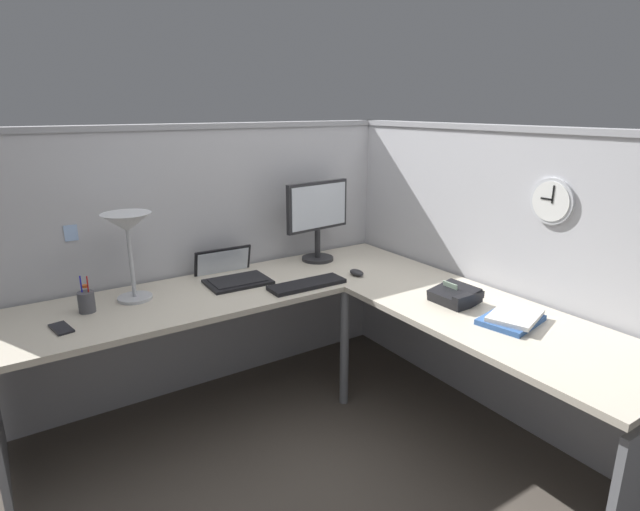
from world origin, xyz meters
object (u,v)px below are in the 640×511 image
(computer_mouse, at_px, (357,273))
(pen_cup, at_px, (86,302))
(cell_phone, at_px, (61,328))
(office_phone, at_px, (456,296))
(monitor, at_px, (318,215))
(wall_clock, at_px, (552,201))
(keyboard, at_px, (307,284))
(laptop, at_px, (231,274))
(desk_lamp_dome, at_px, (128,230))
(book_stack, at_px, (513,318))

(computer_mouse, distance_m, pen_cup, 1.43)
(cell_phone, height_order, office_phone, office_phone)
(pen_cup, xyz_separation_m, cell_phone, (-0.13, -0.15, -0.05))
(monitor, xyz_separation_m, wall_clock, (0.52, -1.22, 0.22))
(cell_phone, relative_size, wall_clock, 0.65)
(keyboard, height_order, cell_phone, keyboard)
(laptop, relative_size, desk_lamp_dome, 0.88)
(keyboard, relative_size, book_stack, 1.32)
(laptop, height_order, book_stack, laptop)
(keyboard, bearing_deg, book_stack, -59.66)
(cell_phone, bearing_deg, pen_cup, 37.50)
(keyboard, height_order, desk_lamp_dome, desk_lamp_dome)
(monitor, height_order, desk_lamp_dome, monitor)
(desk_lamp_dome, bearing_deg, keyboard, -20.86)
(laptop, distance_m, desk_lamp_dome, 0.64)
(computer_mouse, bearing_deg, desk_lamp_dome, 164.79)
(desk_lamp_dome, xyz_separation_m, pen_cup, (-0.23, -0.04, -0.31))
(book_stack, bearing_deg, laptop, 122.60)
(desk_lamp_dome, relative_size, wall_clock, 2.02)
(cell_phone, distance_m, book_stack, 2.01)
(keyboard, xyz_separation_m, office_phone, (0.49, -0.62, 0.03))
(cell_phone, bearing_deg, wall_clock, -35.95)
(laptop, distance_m, keyboard, 0.45)
(keyboard, xyz_separation_m, cell_phone, (-1.20, 0.12, -0.01))
(keyboard, xyz_separation_m, computer_mouse, (0.34, -0.00, 0.01))
(computer_mouse, height_order, book_stack, book_stack)
(monitor, xyz_separation_m, computer_mouse, (0.02, -0.38, -0.28))
(keyboard, height_order, wall_clock, wall_clock)
(monitor, height_order, wall_clock, wall_clock)
(keyboard, height_order, office_phone, office_phone)
(computer_mouse, relative_size, wall_clock, 0.47)
(laptop, xyz_separation_m, wall_clock, (1.13, -1.19, 0.49))
(laptop, bearing_deg, cell_phone, -166.04)
(monitor, relative_size, pen_cup, 2.78)
(cell_phone, bearing_deg, computer_mouse, -15.24)
(computer_mouse, bearing_deg, cell_phone, 175.36)
(monitor, xyz_separation_m, laptop, (-0.61, -0.03, -0.27))
(monitor, xyz_separation_m, desk_lamp_dome, (-1.15, -0.06, 0.07))
(monitor, xyz_separation_m, office_phone, (0.17, -0.99, -0.26))
(monitor, bearing_deg, wall_clock, -66.72)
(monitor, bearing_deg, computer_mouse, -86.78)
(keyboard, distance_m, wall_clock, 1.29)
(pen_cup, height_order, office_phone, pen_cup)
(laptop, distance_m, wall_clock, 1.71)
(laptop, relative_size, cell_phone, 2.72)
(computer_mouse, distance_m, office_phone, 0.63)
(desk_lamp_dome, height_order, cell_phone, desk_lamp_dome)
(cell_phone, relative_size, office_phone, 0.69)
(computer_mouse, xyz_separation_m, wall_clock, (0.50, -0.84, 0.50))
(monitor, bearing_deg, cell_phone, -170.46)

